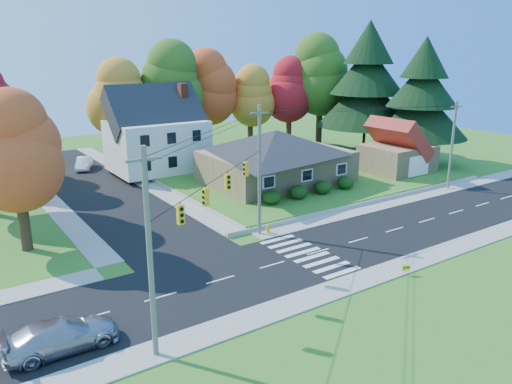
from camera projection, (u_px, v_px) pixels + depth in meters
ground at (318, 252)px, 35.36m from camera, size 120.00×120.00×0.00m
road_main at (318, 252)px, 35.36m from camera, size 90.00×8.00×0.02m
road_cross at (95, 187)px, 51.76m from camera, size 8.00×44.00×0.02m
sidewalk_north at (276, 231)px, 39.33m from camera, size 90.00×2.00×0.08m
sidewalk_south at (370, 277)px, 31.37m from camera, size 90.00×2.00×0.08m
lawn at (285, 168)px, 59.01m from camera, size 30.00×30.00×0.50m
ranch_house at (276, 155)px, 51.50m from camera, size 14.60×10.60×5.40m
colonial_house at (157, 134)px, 56.41m from camera, size 10.40×8.40×9.60m
garage at (398, 151)px, 55.96m from camera, size 7.30×6.30×4.60m
hedge_row at (311, 189)px, 46.88m from camera, size 10.70×1.70×1.27m
traffic_infrastructure at (306, 178)px, 34.93m from camera, size 38.10×10.66×10.00m
tree_lot_0 at (119, 98)px, 59.07m from camera, size 6.72×6.72×12.51m
tree_lot_1 at (168, 85)px, 61.14m from camera, size 7.84×7.84×14.60m
tree_lot_2 at (208, 88)px, 65.34m from camera, size 7.28×7.28×13.56m
tree_lot_3 at (250, 96)px, 68.14m from camera, size 6.16×6.16×11.47m
tree_lot_4 at (289, 90)px, 70.39m from camera, size 6.72×6.72×12.51m
tree_lot_5 at (321, 75)px, 70.41m from camera, size 8.40×8.40×15.64m
conifer_east_a at (367, 85)px, 64.81m from camera, size 12.80×12.80×16.96m
conifer_east_b at (422, 98)px, 59.29m from camera, size 11.20×11.20×14.84m
tree_west_0 at (15, 152)px, 33.79m from camera, size 6.16×6.16×11.47m
silver_sedan at (61, 335)px, 23.62m from camera, size 5.35×2.22×1.55m
white_car at (84, 163)px, 59.46m from camera, size 3.08×4.56×1.42m
fire_hydrant at (268, 229)px, 38.73m from camera, size 0.43×0.34×0.76m
yard_sign at (406, 268)px, 31.58m from camera, size 0.53×0.25×0.71m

